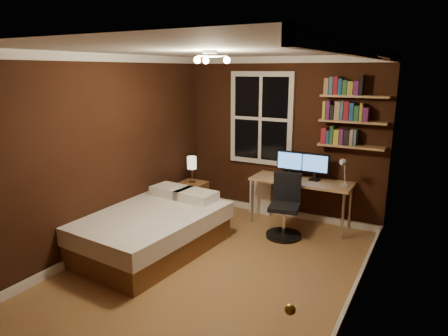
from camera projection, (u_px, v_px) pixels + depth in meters
The scene contains 24 objects.
floor at pixel (216, 268), 4.77m from camera, with size 4.20×4.20×0.00m, color olive.
wall_back at pixel (282, 139), 6.26m from camera, with size 3.20×0.04×2.50m, color black.
wall_left at pixel (110, 153), 5.22m from camera, with size 0.04×4.20×2.50m, color black.
wall_right at pixel (364, 186), 3.72m from camera, with size 0.04×4.20×2.50m, color black.
ceiling at pixel (215, 51), 4.17m from camera, with size 3.20×4.20×0.02m, color white.
window at pixel (261, 119), 6.32m from camera, with size 1.06×0.06×1.46m, color silver.
door at pixel (313, 283), 2.46m from camera, with size 0.03×0.82×2.05m, color black, non-canonical shape.
door_knob at pixel (290, 310), 2.23m from camera, with size 0.06×0.06×0.06m, color gold.
ceiling_fixture at pixel (210, 60), 4.11m from camera, with size 0.44×0.44×0.18m, color beige, non-canonical shape.
bookshelf_lower at pixel (351, 146), 5.65m from camera, with size 0.92×0.22×0.03m, color #AE8154.
books_row_lower at pixel (352, 137), 5.62m from camera, with size 0.48×0.16×0.23m, color maroon, non-canonical shape.
bookshelf_middle at pixel (353, 122), 5.57m from camera, with size 0.92×0.22×0.03m, color #AE8154.
books_row_middle at pixel (354, 112), 5.54m from camera, with size 0.60×0.16×0.23m, color navy, non-canonical shape.
bookshelf_upper at pixel (355, 96), 5.48m from camera, with size 0.92×0.22×0.03m, color #AE8154.
books_row_upper at pixel (356, 87), 5.45m from camera, with size 0.48×0.16×0.23m, color #265A32, non-canonical shape.
bed at pixel (150, 230), 5.19m from camera, with size 1.53×2.03×0.66m.
nightstand at pixel (192, 198), 6.56m from camera, with size 0.41×0.41×0.51m, color brown.
bedside_lamp at pixel (192, 170), 6.45m from camera, with size 0.15×0.15×0.43m, color white, non-canonical shape.
radiator at pixel (261, 197), 6.54m from camera, with size 0.37×0.13×0.55m, color silver.
desk at pixel (301, 184), 5.95m from camera, with size 1.49×0.56×0.71m.
monitor_left at pixel (290, 164), 6.05m from camera, with size 0.42×0.12×0.40m, color black, non-canonical shape.
monitor_right at pixel (315, 167), 5.86m from camera, with size 0.42×0.12×0.40m, color black, non-canonical shape.
desk_lamp at pixel (344, 172), 5.52m from camera, with size 0.14×0.32×0.44m, color silver, non-canonical shape.
office_chair at pixel (285, 214), 5.61m from camera, with size 0.50×0.50×0.90m.
Camera 1 is at (2.18, -3.76, 2.31)m, focal length 32.00 mm.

